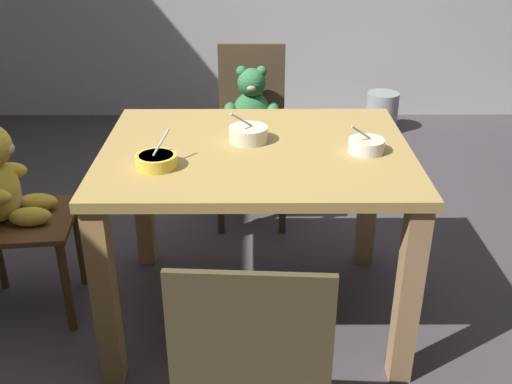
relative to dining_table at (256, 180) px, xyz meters
The scene contains 9 objects.
ground_plane 0.63m from the dining_table, ahead, with size 5.20×5.20×0.04m.
dining_table is the anchor object (origin of this frame).
teddy_chair_near_left 1.00m from the dining_table, behind, with size 0.45×0.43×0.87m.
teddy_chair_near_front 0.87m from the dining_table, 90.82° to the right, with size 0.44×0.40×0.86m.
teddy_chair_far_center 0.86m from the dining_table, 91.23° to the left, with size 0.38×0.38×0.91m.
porridge_bowl_yellow_near_left 0.42m from the dining_table, 153.24° to the right, with size 0.14×0.15×0.12m.
porridge_bowl_cream_center 0.18m from the dining_table, 113.32° to the left, with size 0.15×0.15×0.13m.
porridge_bowl_white_near_right 0.43m from the dining_table, ahead, with size 0.13×0.13×0.11m.
metal_pail 2.39m from the dining_table, 66.37° to the left, with size 0.23×0.23×0.29m, color #93969B.
Camera 1 is at (-0.01, -2.07, 1.60)m, focal length 42.07 mm.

